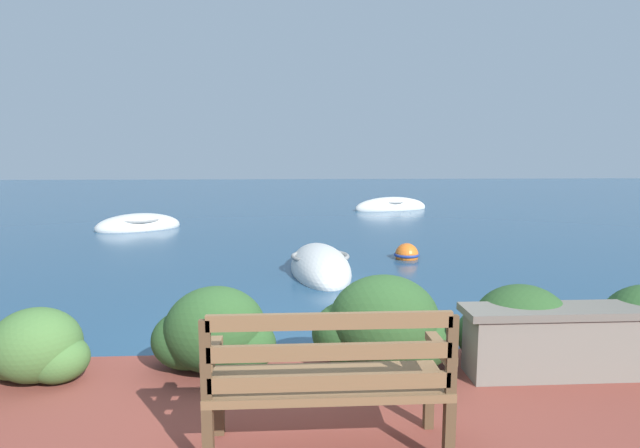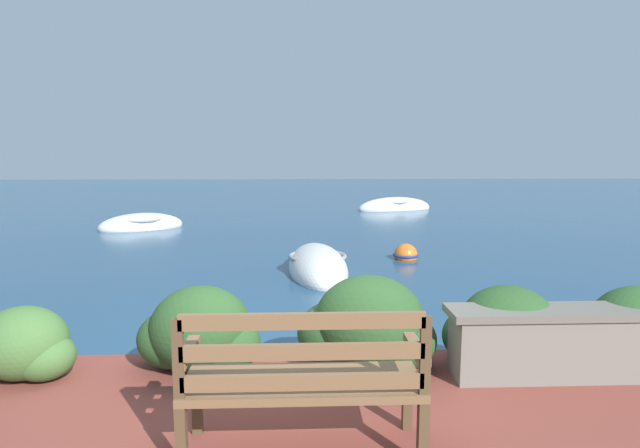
{
  "view_description": "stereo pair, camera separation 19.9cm",
  "coord_description": "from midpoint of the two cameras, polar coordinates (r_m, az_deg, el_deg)",
  "views": [
    {
      "loc": [
        0.04,
        -4.34,
        1.99
      ],
      "look_at": [
        0.67,
        6.61,
        0.5
      ],
      "focal_mm": 28.0,
      "sensor_mm": 36.0,
      "label": 1
    },
    {
      "loc": [
        0.24,
        -4.35,
        1.99
      ],
      "look_at": [
        0.67,
        6.61,
        0.5
      ],
      "focal_mm": 28.0,
      "sensor_mm": 36.0,
      "label": 2
    }
  ],
  "objects": [
    {
      "name": "hedge_clump_left",
      "position": [
        4.7,
        -30.83,
        -12.19
      ],
      "size": [
        0.86,
        0.62,
        0.59
      ],
      "color": "#426B33",
      "rests_on": "patio_terrace"
    },
    {
      "name": "hedge_clump_centre",
      "position": [
        4.34,
        -13.33,
        -12.17
      ],
      "size": [
        1.04,
        0.75,
        0.71
      ],
      "color": "#284C23",
      "rests_on": "patio_terrace"
    },
    {
      "name": "mooring_buoy",
      "position": [
        9.91,
        9.32,
        -3.49
      ],
      "size": [
        0.5,
        0.5,
        0.45
      ],
      "color": "orange",
      "rests_on": "ground_plane"
    },
    {
      "name": "park_bench",
      "position": [
        3.05,
        -1.0,
        -17.15
      ],
      "size": [
        1.43,
        0.48,
        0.93
      ],
      "rotation": [
        0.0,
        0.0,
        -0.02
      ],
      "color": "brown",
      "rests_on": "patio_terrace"
    },
    {
      "name": "rowboat_nearest",
      "position": [
        8.69,
        -0.64,
        -5.05
      ],
      "size": [
        1.17,
        2.69,
        0.78
      ],
      "rotation": [
        0.0,
        0.0,
        1.64
      ],
      "color": "silver",
      "rests_on": "ground_plane"
    },
    {
      "name": "rowboat_far",
      "position": [
        18.94,
        7.8,
        1.84
      ],
      "size": [
        3.08,
        1.77,
        0.84
      ],
      "rotation": [
        0.0,
        0.0,
        3.44
      ],
      "color": "silver",
      "rests_on": "ground_plane"
    },
    {
      "name": "rowboat_mid",
      "position": [
        14.74,
        -20.39,
        -0.25
      ],
      "size": [
        2.6,
        2.23,
        0.74
      ],
      "rotation": [
        0.0,
        0.0,
        0.52
      ],
      "color": "silver",
      "rests_on": "ground_plane"
    },
    {
      "name": "hedge_clump_far_right",
      "position": [
        4.62,
        20.62,
        -11.31
      ],
      "size": [
        1.02,
        0.74,
        0.7
      ],
      "color": "#284C23",
      "rests_on": "patio_terrace"
    },
    {
      "name": "hedge_clump_right",
      "position": [
        4.3,
        5.75,
        -11.7
      ],
      "size": [
        1.16,
        0.84,
        0.79
      ],
      "color": "#284C23",
      "rests_on": "patio_terrace"
    },
    {
      "name": "ground_plane",
      "position": [
        4.78,
        -4.86,
        -16.87
      ],
      "size": [
        80.0,
        80.0,
        0.0
      ],
      "color": "navy"
    },
    {
      "name": "stone_wall",
      "position": [
        4.67,
        27.77,
        -11.66
      ],
      "size": [
        2.17,
        0.39,
        0.57
      ],
      "color": "slate",
      "rests_on": "patio_terrace"
    }
  ]
}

